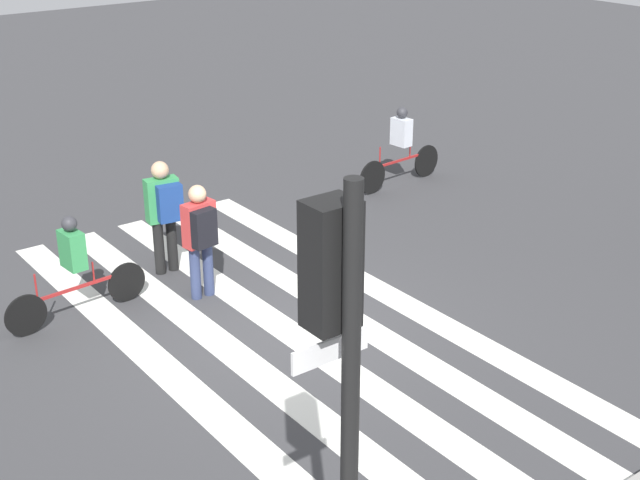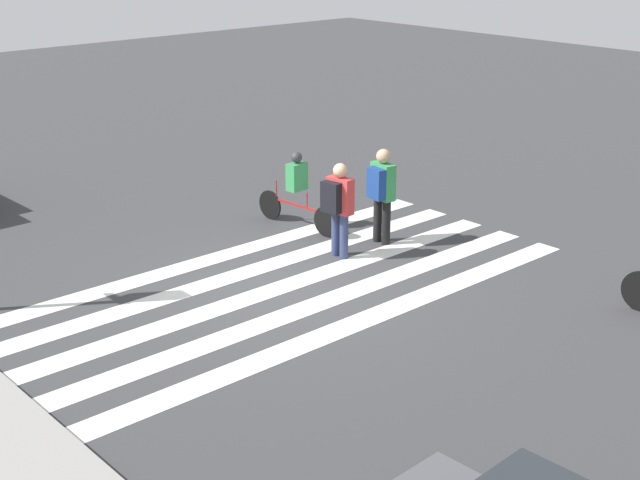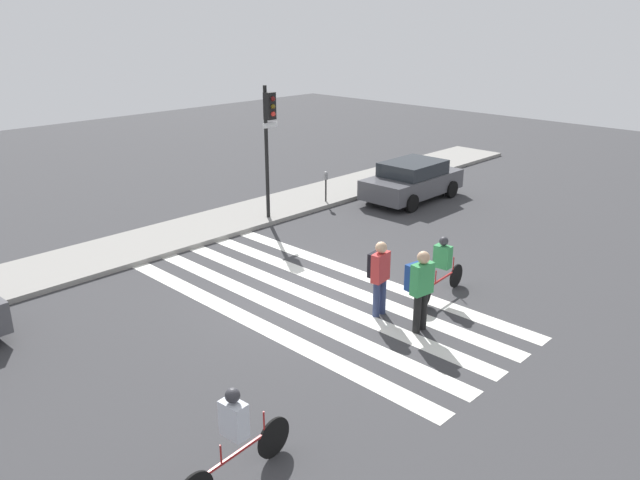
{
  "view_description": "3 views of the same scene",
  "coord_description": "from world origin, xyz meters",
  "views": [
    {
      "loc": [
        6.24,
        9.14,
        6.11
      ],
      "look_at": [
        -0.46,
        0.19,
        1.33
      ],
      "focal_mm": 50.0,
      "sensor_mm": 36.0,
      "label": 1
    },
    {
      "loc": [
        -10.84,
        8.9,
        5.95
      ],
      "look_at": [
        -0.87,
        -0.0,
        1.07
      ],
      "focal_mm": 50.0,
      "sensor_mm": 36.0,
      "label": 2
    },
    {
      "loc": [
        -9.81,
        -9.68,
        6.5
      ],
      "look_at": [
        0.43,
        0.3,
        1.34
      ],
      "focal_mm": 35.0,
      "sensor_mm": 36.0,
      "label": 3
    }
  ],
  "objects": [
    {
      "name": "traffic_light",
      "position": [
        3.22,
        5.3,
        3.12
      ],
      "size": [
        0.6,
        0.5,
        4.45
      ],
      "color": "black",
      "rests_on": "ground_plane"
    },
    {
      "name": "pedestrian_child_with_backpack",
      "position": [
        0.41,
        -2.71,
        1.09
      ],
      "size": [
        0.54,
        0.47,
        1.85
      ],
      "rotation": [
        0.0,
        0.0,
        3.0
      ],
      "color": "black",
      "rests_on": "ground_plane"
    },
    {
      "name": "pedestrian_adult_blue_shirt",
      "position": [
        0.41,
        -1.59,
        1.04
      ],
      "size": [
        0.52,
        0.45,
        1.78
      ],
      "rotation": [
        0.0,
        0.0,
        3.29
      ],
      "color": "navy",
      "rests_on": "ground_plane"
    },
    {
      "name": "cyclist_near_curb",
      "position": [
        2.17,
        -2.11,
        0.86
      ],
      "size": [
        2.19,
        0.42,
        1.57
      ],
      "rotation": [
        0.0,
        0.0,
        0.08
      ],
      "color": "black",
      "rests_on": "ground_plane"
    },
    {
      "name": "cyclist_mid_street",
      "position": [
        -5.34,
        -3.62,
        0.87
      ],
      "size": [
        2.25,
        0.42,
        1.62
      ],
      "rotation": [
        0.0,
        0.0,
        0.08
      ],
      "color": "black",
      "rests_on": "ground_plane"
    },
    {
      "name": "crosswalk_stripes",
      "position": [
        0.0,
        0.0,
        0.0
      ],
      "size": [
        4.22,
        10.0,
        0.01
      ],
      "color": "silver",
      "rests_on": "ground_plane"
    },
    {
      "name": "ground_plane",
      "position": [
        0.0,
        0.0,
        0.0
      ],
      "size": [
        60.0,
        60.0,
        0.0
      ],
      "primitive_type": "plane",
      "color": "#38383A"
    }
  ]
}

